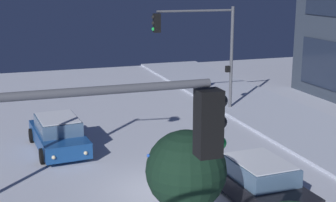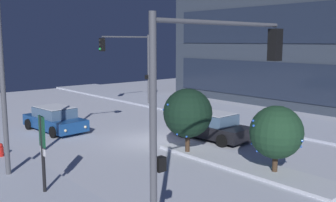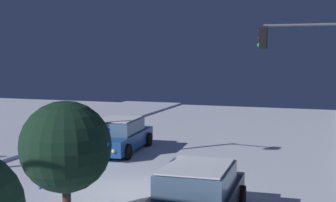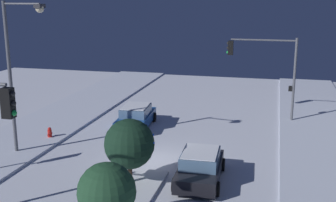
{
  "view_description": "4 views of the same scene",
  "coord_description": "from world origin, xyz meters",
  "px_view_note": "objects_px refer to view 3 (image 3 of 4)",
  "views": [
    {
      "loc": [
        15.24,
        -5.08,
        7.28
      ],
      "look_at": [
        -2.14,
        0.86,
        2.75
      ],
      "focal_mm": 51.97,
      "sensor_mm": 36.0,
      "label": 1
    },
    {
      "loc": [
        16.12,
        -12.93,
        5.4
      ],
      "look_at": [
        0.6,
        0.54,
        2.22
      ],
      "focal_mm": 41.44,
      "sensor_mm": 36.0,
      "label": 2
    },
    {
      "loc": [
        13.45,
        5.97,
        4.34
      ],
      "look_at": [
        1.57,
        1.86,
        3.12
      ],
      "focal_mm": 50.76,
      "sensor_mm": 36.0,
      "label": 3
    },
    {
      "loc": [
        20.68,
        5.97,
        8.59
      ],
      "look_at": [
        -2.34,
        0.08,
        2.81
      ],
      "focal_mm": 45.55,
      "sensor_mm": 36.0,
      "label": 4
    }
  ],
  "objects_px": {
    "traffic_light_corner_far_left": "(319,60)",
    "decorated_tree_right_of_median": "(66,147)",
    "car_near": "(118,136)",
    "car_far": "(197,195)"
  },
  "relations": [
    {
      "from": "traffic_light_corner_far_left",
      "to": "decorated_tree_right_of_median",
      "type": "xyz_separation_m",
      "value": [
        12.74,
        -5.77,
        -2.09
      ]
    },
    {
      "from": "traffic_light_corner_far_left",
      "to": "decorated_tree_right_of_median",
      "type": "bearing_deg",
      "value": 65.64
    },
    {
      "from": "car_far",
      "to": "car_near",
      "type": "bearing_deg",
      "value": 34.78
    },
    {
      "from": "car_near",
      "to": "traffic_light_corner_far_left",
      "type": "height_order",
      "value": "traffic_light_corner_far_left"
    },
    {
      "from": "traffic_light_corner_far_left",
      "to": "decorated_tree_right_of_median",
      "type": "relative_size",
      "value": 1.86
    },
    {
      "from": "car_near",
      "to": "decorated_tree_right_of_median",
      "type": "relative_size",
      "value": 1.49
    },
    {
      "from": "decorated_tree_right_of_median",
      "to": "car_far",
      "type": "bearing_deg",
      "value": 111.64
    },
    {
      "from": "car_near",
      "to": "traffic_light_corner_far_left",
      "type": "bearing_deg",
      "value": 110.31
    },
    {
      "from": "car_near",
      "to": "traffic_light_corner_far_left",
      "type": "xyz_separation_m",
      "value": [
        -3.91,
        8.43,
        3.39
      ]
    },
    {
      "from": "decorated_tree_right_of_median",
      "to": "traffic_light_corner_far_left",
      "type": "bearing_deg",
      "value": 155.64
    }
  ]
}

